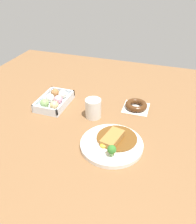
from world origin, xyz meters
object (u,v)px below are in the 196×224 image
Objects in this scene: curry_plate at (112,143)px; donut_box at (54,101)px; coffee_mug at (93,108)px; chocolate_ring_donut at (136,105)px.

curry_plate reaches higher than donut_box.
curry_plate is at bearing -120.04° from donut_box.
coffee_mug reaches higher than curry_plate.
coffee_mug is at bearing -99.91° from donut_box.
curry_plate is at bearing -140.70° from coffee_mug.
curry_plate is at bearing 173.30° from chocolate_ring_donut.
coffee_mug is at bearing 128.25° from chocolate_ring_donut.
chocolate_ring_donut is at bearing -6.70° from curry_plate.
donut_box reaches higher than chocolate_ring_donut.
donut_box is at bearing 104.05° from chocolate_ring_donut.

